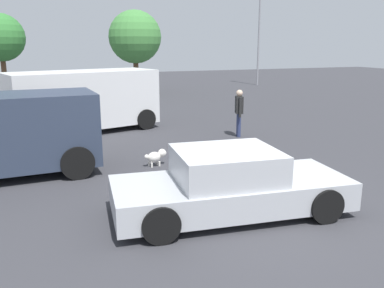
{
  "coord_description": "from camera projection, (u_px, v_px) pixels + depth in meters",
  "views": [
    {
      "loc": [
        -3.7,
        -6.23,
        3.12
      ],
      "look_at": [
        -0.4,
        2.18,
        0.9
      ],
      "focal_mm": 38.01,
      "sensor_mm": 36.0,
      "label": 1
    }
  ],
  "objects": [
    {
      "name": "light_post_near",
      "position": [
        259.0,
        20.0,
        30.84
      ],
      "size": [
        0.44,
        0.44,
        7.36
      ],
      "color": "gray",
      "rests_on": "ground_plane"
    },
    {
      "name": "tree_back_right",
      "position": [
        0.0,
        38.0,
        23.26
      ],
      "size": [
        2.72,
        2.72,
        4.87
      ],
      "color": "brown",
      "rests_on": "ground_plane"
    },
    {
      "name": "dog",
      "position": [
        156.0,
        156.0,
        10.69
      ],
      "size": [
        0.64,
        0.34,
        0.43
      ],
      "rotation": [
        0.0,
        0.0,
        0.2
      ],
      "color": "white",
      "rests_on": "ground_plane"
    },
    {
      "name": "pedestrian",
      "position": [
        239.0,
        109.0,
        13.93
      ],
      "size": [
        0.36,
        0.54,
        1.62
      ],
      "rotation": [
        0.0,
        0.0,
        5.94
      ],
      "color": "navy",
      "rests_on": "ground_plane"
    },
    {
      "name": "tree_back_left",
      "position": [
        135.0,
        37.0,
        25.66
      ],
      "size": [
        3.32,
        3.32,
        5.24
      ],
      "color": "brown",
      "rests_on": "ground_plane"
    },
    {
      "name": "ground_plane",
      "position": [
        253.0,
        214.0,
        7.69
      ],
      "size": [
        80.0,
        80.0,
        0.0
      ],
      "primitive_type": "plane",
      "color": "#38383D"
    },
    {
      "name": "sedan_foreground",
      "position": [
        230.0,
        185.0,
        7.57
      ],
      "size": [
        4.56,
        2.23,
        1.25
      ],
      "rotation": [
        0.0,
        0.0,
        -0.11
      ],
      "color": "#B7BABF",
      "rests_on": "ground_plane"
    },
    {
      "name": "van_white",
      "position": [
        83.0,
        99.0,
        14.69
      ],
      "size": [
        5.54,
        3.29,
        2.2
      ],
      "rotation": [
        0.0,
        0.0,
        3.4
      ],
      "color": "white",
      "rests_on": "ground_plane"
    }
  ]
}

